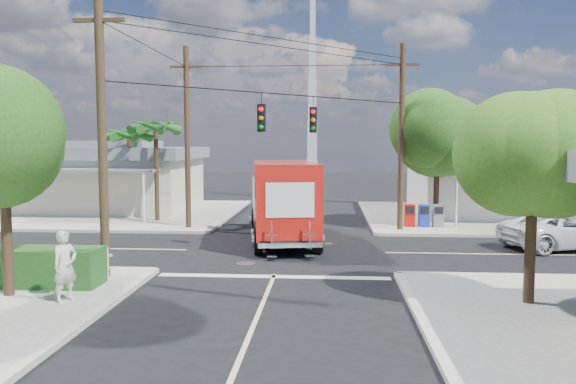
# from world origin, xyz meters

# --- Properties ---
(ground) EXTENTS (120.00, 120.00, 0.00)m
(ground) POSITION_xyz_m (0.00, 0.00, 0.00)
(ground) COLOR black
(ground) RESTS_ON ground
(sidewalk_ne) EXTENTS (14.12, 14.12, 0.14)m
(sidewalk_ne) POSITION_xyz_m (10.88, 10.88, 0.07)
(sidewalk_ne) COLOR gray
(sidewalk_ne) RESTS_ON ground
(sidewalk_nw) EXTENTS (14.12, 14.12, 0.14)m
(sidewalk_nw) POSITION_xyz_m (-10.88, 10.88, 0.07)
(sidewalk_nw) COLOR gray
(sidewalk_nw) RESTS_ON ground
(road_markings) EXTENTS (32.00, 32.00, 0.01)m
(road_markings) POSITION_xyz_m (0.00, -1.47, 0.01)
(road_markings) COLOR beige
(road_markings) RESTS_ON ground
(building_ne) EXTENTS (11.80, 10.20, 4.50)m
(building_ne) POSITION_xyz_m (12.50, 11.97, 2.32)
(building_ne) COLOR silver
(building_ne) RESTS_ON sidewalk_ne
(building_nw) EXTENTS (10.80, 10.20, 4.30)m
(building_nw) POSITION_xyz_m (-12.00, 12.46, 2.22)
(building_nw) COLOR beige
(building_nw) RESTS_ON sidewalk_nw
(radio_tower) EXTENTS (0.80, 0.80, 17.00)m
(radio_tower) POSITION_xyz_m (0.50, 20.00, 5.64)
(radio_tower) COLOR silver
(radio_tower) RESTS_ON ground
(tree_sw_front) EXTENTS (3.88, 3.78, 6.03)m
(tree_sw_front) POSITION_xyz_m (-6.99, -7.54, 4.33)
(tree_sw_front) COLOR #422D1C
(tree_sw_front) RESTS_ON sidewalk_sw
(tree_ne_front) EXTENTS (4.21, 4.14, 6.66)m
(tree_ne_front) POSITION_xyz_m (7.21, 6.76, 4.77)
(tree_ne_front) COLOR #422D1C
(tree_ne_front) RESTS_ON sidewalk_ne
(tree_ne_back) EXTENTS (3.77, 3.66, 5.82)m
(tree_ne_back) POSITION_xyz_m (9.81, 8.96, 4.19)
(tree_ne_back) COLOR #422D1C
(tree_ne_back) RESTS_ON sidewalk_ne
(tree_se) EXTENTS (3.67, 3.54, 5.62)m
(tree_se) POSITION_xyz_m (7.01, -7.24, 4.04)
(tree_se) COLOR #422D1C
(tree_se) RESTS_ON sidewalk_se
(palm_nw_front) EXTENTS (3.01, 3.08, 5.59)m
(palm_nw_front) POSITION_xyz_m (-7.50, 7.50, 5.04)
(palm_nw_front) COLOR #422D1C
(palm_nw_front) RESTS_ON sidewalk_nw
(palm_nw_back) EXTENTS (3.01, 3.08, 5.19)m
(palm_nw_back) POSITION_xyz_m (-9.50, 9.00, 4.67)
(palm_nw_back) COLOR #422D1C
(palm_nw_back) RESTS_ON sidewalk_nw
(utility_poles) EXTENTS (12.00, 10.68, 9.00)m
(utility_poles) POSITION_xyz_m (-1.58, 1.60, 4.67)
(utility_poles) COLOR #473321
(utility_poles) RESTS_ON ground
(picket_fence) EXTENTS (5.94, 0.06, 1.00)m
(picket_fence) POSITION_xyz_m (-7.80, -5.60, 0.68)
(picket_fence) COLOR silver
(picket_fence) RESTS_ON sidewalk_sw
(vending_boxes) EXTENTS (1.90, 0.50, 1.10)m
(vending_boxes) POSITION_xyz_m (6.50, 6.20, 0.69)
(vending_boxes) COLOR #BB110B
(vending_boxes) RESTS_ON sidewalk_ne
(delivery_truck) EXTENTS (3.67, 8.37, 3.51)m
(delivery_truck) POSITION_xyz_m (-0.24, 2.15, 1.78)
(delivery_truck) COLOR black
(delivery_truck) RESTS_ON ground
(parked_car) EXTENTS (5.80, 3.85, 1.48)m
(parked_car) POSITION_xyz_m (11.46, 1.41, 0.74)
(parked_car) COLOR silver
(parked_car) RESTS_ON ground
(pedestrian) EXTENTS (0.74, 0.83, 1.89)m
(pedestrian) POSITION_xyz_m (-5.15, -7.98, 1.09)
(pedestrian) COLOR beige
(pedestrian) RESTS_ON sidewalk_sw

